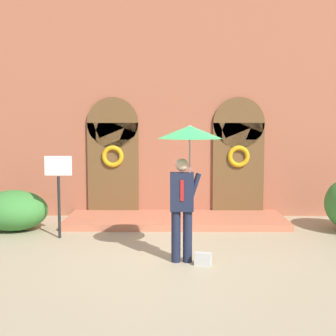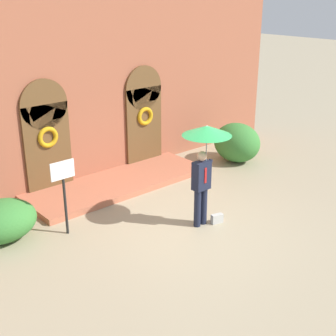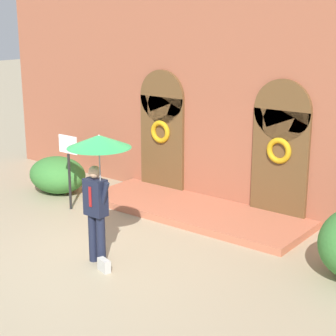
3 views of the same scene
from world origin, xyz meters
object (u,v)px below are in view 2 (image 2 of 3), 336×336
person_with_umbrella (205,146)px  shrub_right (237,143)px  handbag (217,219)px  shrub_left (2,221)px  sign_post (64,186)px

person_with_umbrella → shrub_right: (3.79, 2.29, -1.30)m
person_with_umbrella → handbag: size_ratio=8.44×
person_with_umbrella → shrub_left: (-3.81, 2.34, -1.46)m
person_with_umbrella → sign_post: (-2.62, 1.67, -0.75)m
handbag → sign_post: (-2.88, 1.87, 1.05)m
handbag → shrub_right: bearing=51.8°
sign_post → person_with_umbrella: bearing=-32.4°
sign_post → shrub_left: bearing=150.7°
sign_post → shrub_right: (6.41, 0.63, -0.55)m
person_with_umbrella → handbag: (0.26, -0.20, -1.80)m
sign_post → shrub_left: (-1.19, 0.67, -0.71)m
handbag → shrub_right: (3.53, 2.49, 0.50)m
person_with_umbrella → sign_post: size_ratio=1.37×
person_with_umbrella → handbag: 1.83m
shrub_left → shrub_right: bearing=-0.3°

